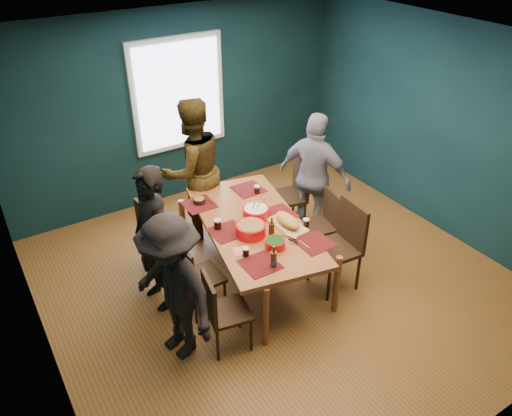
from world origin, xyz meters
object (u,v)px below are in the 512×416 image
at_px(chair_left_mid, 194,273).
at_px(person_right, 315,177).
at_px(dining_table, 254,228).
at_px(person_far_left, 154,240).
at_px(bowl_salad, 251,229).
at_px(bowl_dumpling, 256,212).
at_px(chair_left_far, 156,232).
at_px(chair_right_far, 293,190).
at_px(chair_right_mid, 324,219).
at_px(chair_right_near, 343,239).
at_px(cutting_board, 287,222).
at_px(person_near_left, 173,289).
at_px(chair_left_near, 220,307).
at_px(bowl_herbs, 275,243).
at_px(person_back, 193,170).

relative_size(chair_left_mid, person_right, 0.53).
xyz_separation_m(dining_table, person_far_left, (-1.09, 0.22, 0.12)).
xyz_separation_m(person_far_left, bowl_salad, (0.94, -0.40, 0.02)).
relative_size(chair_left_mid, bowl_dumpling, 3.03).
xyz_separation_m(chair_left_far, bowl_salad, (0.74, -0.91, 0.29)).
bearing_deg(chair_right_far, chair_right_mid, -79.02).
height_order(chair_right_near, cutting_board, chair_right_near).
relative_size(person_near_left, bowl_dumpling, 5.26).
distance_m(chair_left_near, chair_right_near, 1.65).
distance_m(chair_right_near, bowl_herbs, 0.89).
bearing_deg(dining_table, person_far_left, 179.97).
height_order(chair_left_mid, bowl_dumpling, bowl_dumpling).
height_order(chair_right_mid, person_far_left, person_far_left).
bearing_deg(bowl_dumpling, chair_left_mid, -165.64).
relative_size(chair_left_mid, bowl_herbs, 4.23).
height_order(chair_left_far, person_right, person_right).
relative_size(chair_left_far, bowl_herbs, 4.48).
relative_size(person_far_left, person_near_left, 1.06).
bearing_deg(chair_left_far, chair_left_near, -93.33).
bearing_deg(cutting_board, bowl_herbs, -149.26).
bearing_deg(chair_left_far, cutting_board, -45.23).
relative_size(chair_left_mid, person_back, 0.48).
relative_size(chair_right_far, bowl_salad, 3.10).
xyz_separation_m(chair_right_near, person_near_left, (-2.02, 0.06, 0.17)).
relative_size(chair_right_mid, person_right, 0.51).
xyz_separation_m(person_far_left, cutting_board, (1.37, -0.47, 0.01)).
height_order(chair_right_far, person_near_left, person_near_left).
bearing_deg(chair_left_near, chair_left_mid, 99.55).
xyz_separation_m(chair_left_mid, person_right, (1.98, 0.54, 0.32)).
distance_m(person_right, bowl_dumpling, 1.11).
xyz_separation_m(chair_left_far, person_near_left, (-0.33, -1.27, 0.23)).
distance_m(chair_left_mid, bowl_salad, 0.75).
height_order(dining_table, chair_left_mid, chair_left_mid).
height_order(bowl_salad, bowl_herbs, bowl_salad).
relative_size(chair_right_mid, person_back, 0.46).
height_order(chair_right_mid, bowl_salad, bowl_salad).
bearing_deg(chair_left_near, cutting_board, 34.08).
bearing_deg(chair_left_far, chair_right_near, -43.33).
bearing_deg(chair_right_mid, chair_right_far, 98.45).
bearing_deg(cutting_board, person_right, 29.76).
bearing_deg(bowl_herbs, person_near_left, -178.17).
xyz_separation_m(dining_table, bowl_herbs, (-0.05, -0.50, 0.12)).
distance_m(chair_left_far, person_right, 2.09).
bearing_deg(chair_right_near, person_near_left, -177.52).
bearing_deg(bowl_salad, bowl_herbs, -73.24).
height_order(chair_right_near, bowl_dumpling, bowl_dumpling).
distance_m(chair_left_mid, bowl_herbs, 0.90).
bearing_deg(bowl_herbs, bowl_dumpling, 77.23).
distance_m(chair_left_mid, chair_right_far, 2.00).
distance_m(dining_table, person_back, 1.25).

